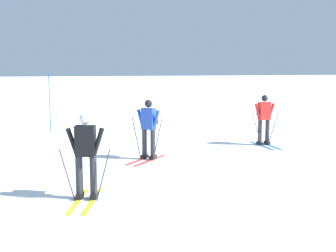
% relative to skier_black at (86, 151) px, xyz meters
% --- Properties ---
extents(ground_plane, '(120.00, 120.00, 0.00)m').
position_rel_skier_black_xyz_m(ground_plane, '(4.00, 0.24, -0.96)').
color(ground_plane, white).
extents(far_snow_ridge, '(80.00, 7.89, 2.09)m').
position_rel_skier_black_xyz_m(far_snow_ridge, '(4.00, 19.10, 0.09)').
color(far_snow_ridge, white).
rests_on(far_snow_ridge, ground).
extents(skier_black, '(0.97, 1.62, 1.71)m').
position_rel_skier_black_xyz_m(skier_black, '(0.00, 0.00, 0.00)').
color(skier_black, gold).
rests_on(skier_black, ground).
extents(skier_blue, '(1.46, 1.31, 1.71)m').
position_rel_skier_black_xyz_m(skier_blue, '(2.34, 3.04, 0.00)').
color(skier_blue, red).
rests_on(skier_blue, ground).
extents(skier_red, '(1.00, 1.63, 1.71)m').
position_rel_skier_black_xyz_m(skier_red, '(6.70, 3.79, 0.00)').
color(skier_red, '#237AC6').
rests_on(skier_red, ground).
extents(trail_marker_pole, '(0.04, 0.04, 2.40)m').
position_rel_skier_black_xyz_m(trail_marker_pole, '(0.28, 9.66, 0.24)').
color(trail_marker_pole, '#1E56AD').
rests_on(trail_marker_pole, ground).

